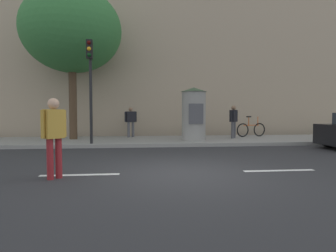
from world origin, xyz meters
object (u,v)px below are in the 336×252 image
(pedestrian_with_backpack, at_px, (53,131))
(street_tree, at_px, (72,31))
(pedestrian_near_pole, at_px, (131,119))
(bicycle_leaning, at_px, (251,129))
(pedestrian_tallest, at_px, (234,119))
(poster_column, at_px, (194,114))
(traffic_light, at_px, (90,74))

(pedestrian_with_backpack, bearing_deg, street_tree, 99.43)
(pedestrian_near_pole, bearing_deg, bicycle_leaning, -3.67)
(pedestrian_tallest, relative_size, pedestrian_near_pole, 1.05)
(street_tree, xyz_separation_m, pedestrian_with_backpack, (1.30, -7.82, -4.27))
(street_tree, height_order, pedestrian_tallest, street_tree)
(pedestrian_with_backpack, height_order, bicycle_leaning, pedestrian_with_backpack)
(poster_column, bearing_deg, street_tree, 167.60)
(street_tree, bearing_deg, poster_column, -12.40)
(poster_column, bearing_deg, pedestrian_tallest, 21.60)
(bicycle_leaning, bearing_deg, street_tree, -177.43)
(street_tree, relative_size, pedestrian_near_pole, 4.63)
(poster_column, height_order, pedestrian_tallest, poster_column)
(poster_column, xyz_separation_m, bicycle_leaning, (3.41, 1.65, -0.84))
(bicycle_leaning, bearing_deg, pedestrian_tallest, -147.49)
(pedestrian_tallest, distance_m, pedestrian_near_pole, 5.24)
(poster_column, height_order, pedestrian_with_backpack, poster_column)
(traffic_light, distance_m, poster_column, 4.84)
(traffic_light, relative_size, pedestrian_near_pole, 2.70)
(pedestrian_tallest, height_order, bicycle_leaning, pedestrian_tallest)
(pedestrian_with_backpack, bearing_deg, bicycle_leaning, 46.68)
(street_tree, bearing_deg, traffic_light, -62.28)
(bicycle_leaning, bearing_deg, pedestrian_with_backpack, -133.32)
(pedestrian_with_backpack, relative_size, bicycle_leaning, 1.01)
(poster_column, height_order, bicycle_leaning, poster_column)
(poster_column, xyz_separation_m, pedestrian_near_pole, (-2.93, 2.06, -0.31))
(poster_column, bearing_deg, traffic_light, -167.04)
(poster_column, xyz_separation_m, pedestrian_with_backpack, (-4.35, -6.58, -0.34))
(poster_column, relative_size, street_tree, 0.34)
(traffic_light, height_order, pedestrian_with_backpack, traffic_light)
(pedestrian_near_pole, xyz_separation_m, bicycle_leaning, (6.34, -0.41, -0.54))
(poster_column, xyz_separation_m, street_tree, (-5.65, 1.24, 3.93))
(street_tree, xyz_separation_m, pedestrian_near_pole, (2.72, 0.81, -4.24))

